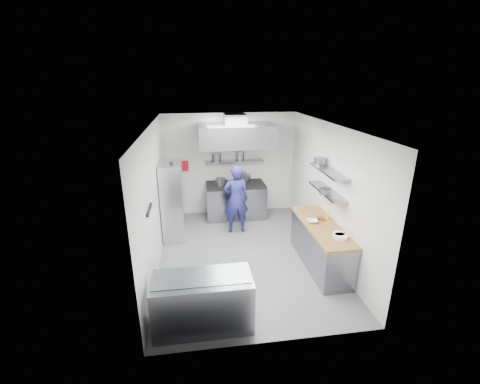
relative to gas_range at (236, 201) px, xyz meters
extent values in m
plane|color=#575759|center=(-0.10, -2.10, -0.45)|extent=(5.00, 5.00, 0.00)
plane|color=silver|center=(-0.10, -2.10, 2.35)|extent=(5.00, 5.00, 0.00)
cube|color=white|center=(-0.10, 0.40, 0.95)|extent=(3.60, 2.80, 0.02)
cube|color=white|center=(-0.10, -4.60, 0.95)|extent=(3.60, 2.80, 0.02)
cube|color=white|center=(-1.90, -2.10, 0.95)|extent=(2.80, 5.00, 0.02)
cube|color=white|center=(1.70, -2.10, 0.95)|extent=(2.80, 5.00, 0.02)
cube|color=gray|center=(0.00, 0.00, 0.00)|extent=(1.60, 0.80, 0.90)
cube|color=black|center=(0.00, 0.00, 0.48)|extent=(1.57, 0.78, 0.06)
cylinder|color=slate|center=(-0.42, -0.10, 0.61)|extent=(0.27, 0.27, 0.20)
cylinder|color=slate|center=(0.19, 0.31, 0.63)|extent=(0.30, 0.30, 0.24)
cylinder|color=slate|center=(0.33, 0.34, 0.59)|extent=(0.28, 0.28, 0.16)
cube|color=gray|center=(0.00, 0.24, 1.07)|extent=(1.60, 0.30, 0.04)
cylinder|color=slate|center=(-0.47, 0.46, 1.18)|extent=(0.29, 0.29, 0.18)
cylinder|color=slate|center=(0.18, 0.46, 1.20)|extent=(0.27, 0.27, 0.22)
cube|color=gray|center=(0.00, -0.18, 1.85)|extent=(1.90, 1.15, 0.55)
cube|color=slate|center=(0.00, 0.05, 2.23)|extent=(0.55, 0.55, 0.24)
cube|color=#B60E1E|center=(-1.35, 0.34, 0.97)|extent=(0.22, 0.10, 0.26)
imported|color=navy|center=(-0.11, -0.92, 0.41)|extent=(0.63, 0.42, 1.71)
cube|color=silver|center=(-1.63, -0.97, 0.48)|extent=(0.50, 0.90, 1.85)
cube|color=white|center=(-1.63, -1.17, 0.35)|extent=(0.17, 0.22, 0.19)
cube|color=yellow|center=(-1.63, -0.63, 0.85)|extent=(0.15, 0.20, 0.18)
cylinder|color=black|center=(-1.58, -1.06, 1.35)|extent=(0.10, 0.10, 0.18)
cube|color=black|center=(-1.88, -3.00, 1.10)|extent=(0.04, 0.55, 0.05)
cube|color=gray|center=(1.38, -2.70, -0.03)|extent=(0.62, 2.00, 0.84)
cube|color=olive|center=(1.38, -2.70, 0.42)|extent=(0.65, 2.04, 0.06)
cylinder|color=white|center=(1.50, -3.29, 0.48)|extent=(0.24, 0.24, 0.06)
cylinder|color=white|center=(1.50, -3.19, 0.48)|extent=(0.22, 0.22, 0.06)
cylinder|color=#B46D32|center=(1.43, -2.46, 0.48)|extent=(0.15, 0.15, 0.06)
cylinder|color=yellow|center=(1.59, -2.45, 0.54)|extent=(0.06, 0.06, 0.18)
imported|color=white|center=(1.23, -2.55, 0.48)|extent=(0.23, 0.23, 0.05)
cube|color=gray|center=(1.54, -2.40, 1.05)|extent=(0.30, 1.30, 0.04)
cube|color=gray|center=(1.54, -2.40, 1.47)|extent=(0.30, 1.30, 0.04)
cylinder|color=slate|center=(1.43, -2.59, 1.12)|extent=(0.24, 0.24, 0.10)
cylinder|color=slate|center=(1.54, -1.92, 1.56)|extent=(0.24, 0.24, 0.14)
cube|color=gray|center=(-1.06, -4.10, -0.03)|extent=(1.50, 0.70, 0.85)
cube|color=silver|center=(-1.06, -4.22, 0.62)|extent=(1.47, 0.19, 0.42)
camera|label=1|loc=(-1.08, -8.19, 3.19)|focal=24.00mm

